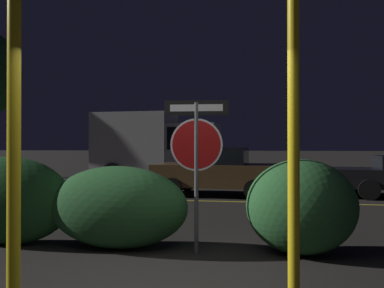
{
  "coord_description": "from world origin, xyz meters",
  "views": [
    {
      "loc": [
        0.91,
        -3.76,
        1.54
      ],
      "look_at": [
        -0.26,
        3.64,
        1.59
      ],
      "focal_mm": 35.0,
      "sensor_mm": 36.0,
      "label": 1
    }
  ],
  "objects": [
    {
      "name": "road_center_stripe",
      "position": [
        0.0,
        6.73,
        0.0
      ],
      "size": [
        39.49,
        0.12,
        0.01
      ],
      "primitive_type": "cube",
      "color": "gold",
      "rests_on": "ground_plane"
    },
    {
      "name": "stop_sign",
      "position": [
        0.13,
        1.58,
        1.57
      ],
      "size": [
        0.93,
        0.08,
        2.21
      ],
      "rotation": [
        0.0,
        0.0,
        0.06
      ],
      "color": "#4C4C51",
      "rests_on": "ground_plane"
    },
    {
      "name": "yellow_pole_left",
      "position": [
        -1.36,
        -0.46,
        1.77
      ],
      "size": [
        0.13,
        0.13,
        3.55
      ],
      "primitive_type": "cylinder",
      "color": "yellow",
      "rests_on": "ground_plane"
    },
    {
      "name": "yellow_pole_right",
      "position": [
        1.32,
        0.03,
        1.5
      ],
      "size": [
        0.12,
        0.12,
        2.99
      ],
      "primitive_type": "cylinder",
      "color": "yellow",
      "rests_on": "ground_plane"
    },
    {
      "name": "hedge_bush_1",
      "position": [
        -2.89,
        1.61,
        0.69
      ],
      "size": [
        2.15,
        0.73,
        1.38
      ],
      "primitive_type": "ellipsoid",
      "color": "#1E4C23",
      "rests_on": "ground_plane"
    },
    {
      "name": "hedge_bush_2",
      "position": [
        -1.1,
        1.67,
        0.62
      ],
      "size": [
        2.17,
        1.01,
        1.25
      ],
      "primitive_type": "ellipsoid",
      "color": "#285B2D",
      "rests_on": "ground_plane"
    },
    {
      "name": "hedge_bush_3",
      "position": [
        1.61,
        1.77,
        0.68
      ],
      "size": [
        1.56,
        1.14,
        1.36
      ],
      "primitive_type": "ellipsoid",
      "color": "#285B2D",
      "rests_on": "ground_plane"
    },
    {
      "name": "passing_car_2",
      "position": [
        -0.13,
        8.09,
        0.75
      ],
      "size": [
        4.17,
        2.26,
        1.51
      ],
      "rotation": [
        0.0,
        0.0,
        1.48
      ],
      "color": "brown",
      "rests_on": "ground_plane"
    },
    {
      "name": "delivery_truck",
      "position": [
        -3.2,
        12.51,
        1.63
      ],
      "size": [
        5.54,
        2.77,
        3.02
      ],
      "rotation": [
        0.0,
        0.0,
        -1.62
      ],
      "color": "silver",
      "rests_on": "ground_plane"
    }
  ]
}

